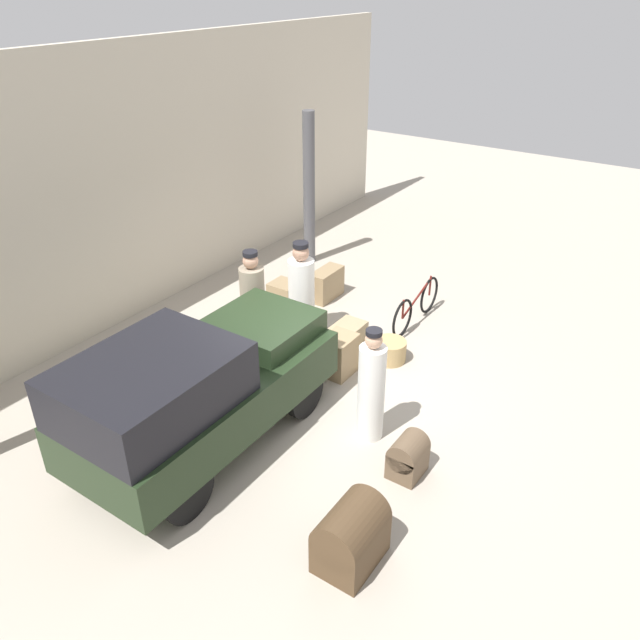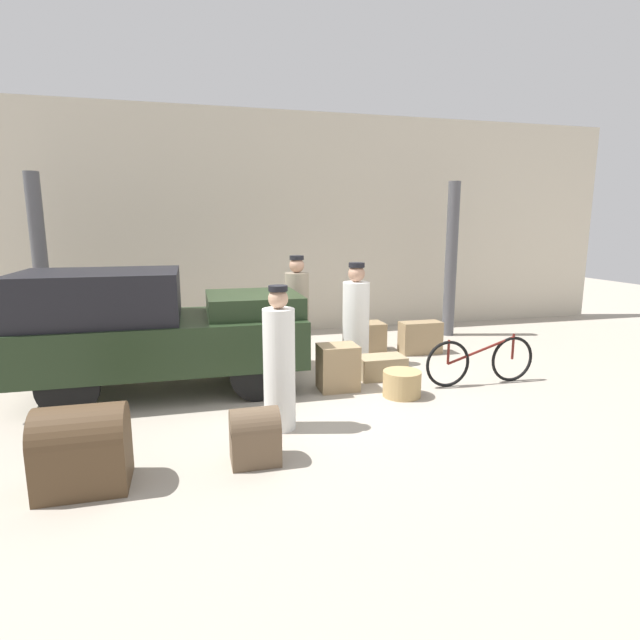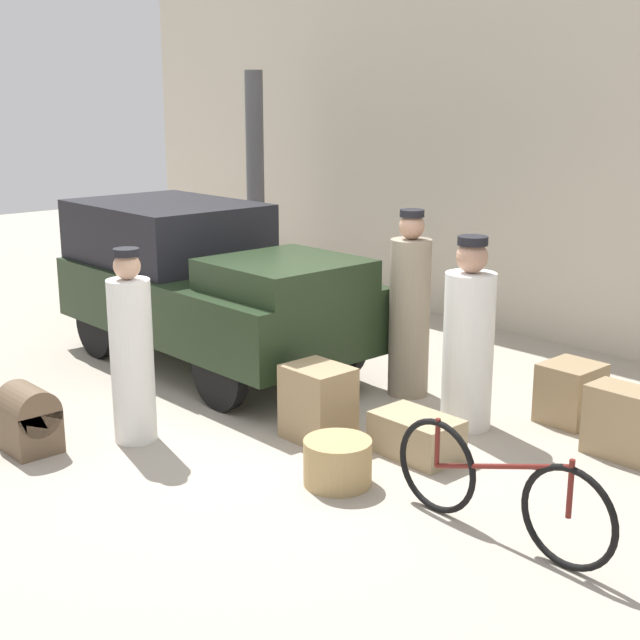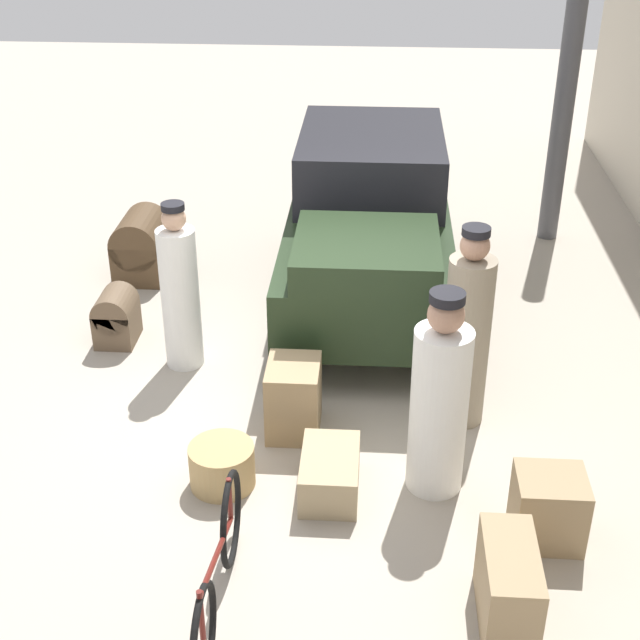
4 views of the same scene
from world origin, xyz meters
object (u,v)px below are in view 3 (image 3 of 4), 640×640
(porter_lifting_near_truck, at_px, (468,343))
(trunk_wicker_pale, at_px, (633,426))
(bicycle, at_px, (498,489))
(porter_with_bicycle, at_px, (410,312))
(wicker_basket, at_px, (338,462))
(trunk_large_brown, at_px, (318,403))
(trunk_barrel_dark, at_px, (29,419))
(trunk_umber_medium, at_px, (416,436))
(conductor_in_dark_uniform, at_px, (132,355))
(truck, at_px, (203,279))
(suitcase_small_leather, at_px, (571,393))

(porter_lifting_near_truck, bearing_deg, trunk_wicker_pale, 16.32)
(bicycle, relative_size, porter_with_bicycle, 0.96)
(bicycle, xyz_separation_m, wicker_basket, (-1.29, -0.20, -0.17))
(trunk_large_brown, bearing_deg, trunk_barrel_dark, -126.34)
(bicycle, height_order, trunk_wicker_pale, bicycle)
(bicycle, distance_m, trunk_umber_medium, 1.42)
(conductor_in_dark_uniform, xyz_separation_m, trunk_wicker_pale, (2.98, 2.66, -0.45))
(porter_with_bicycle, bearing_deg, trunk_umber_medium, -45.19)
(wicker_basket, height_order, trunk_umber_medium, wicker_basket)
(porter_with_bicycle, distance_m, trunk_wicker_pale, 2.31)
(bicycle, xyz_separation_m, porter_lifting_near_truck, (-1.40, 1.43, 0.41))
(wicker_basket, xyz_separation_m, trunk_umber_medium, (0.03, 0.83, -0.01))
(porter_lifting_near_truck, xyz_separation_m, trunk_umber_medium, (0.14, -0.79, -0.58))
(porter_with_bicycle, xyz_separation_m, trunk_umber_medium, (1.05, -1.06, -0.65))
(truck, bearing_deg, trunk_wicker_pale, 12.51)
(bicycle, height_order, wicker_basket, bicycle)
(bicycle, height_order, suitcase_small_leather, bicycle)
(bicycle, relative_size, wicker_basket, 3.35)
(trunk_wicker_pale, xyz_separation_m, suitcase_small_leather, (-0.80, 0.38, -0.02))
(trunk_large_brown, bearing_deg, porter_with_bicycle, 101.02)
(porter_with_bicycle, distance_m, suitcase_small_leather, 1.63)
(conductor_in_dark_uniform, bearing_deg, porter_with_bicycle, 73.86)
(truck, xyz_separation_m, bicycle, (4.44, -0.84, -0.57))
(trunk_barrel_dark, distance_m, trunk_umber_medium, 3.10)
(porter_lifting_near_truck, relative_size, trunk_wicker_pale, 2.28)
(bicycle, xyz_separation_m, trunk_barrel_dark, (-3.41, -1.59, -0.07))
(porter_lifting_near_truck, relative_size, conductor_in_dark_uniform, 1.03)
(porter_with_bicycle, height_order, trunk_large_brown, porter_with_bicycle)
(bicycle, xyz_separation_m, trunk_wicker_pale, (-0.06, 1.82, -0.06))
(suitcase_small_leather, bearing_deg, truck, -159.41)
(trunk_wicker_pale, distance_m, suitcase_small_leather, 0.88)
(porter_lifting_near_truck, distance_m, trunk_large_brown, 1.38)
(trunk_barrel_dark, xyz_separation_m, trunk_umber_medium, (2.16, 2.22, -0.11))
(truck, height_order, porter_lifting_near_truck, same)
(conductor_in_dark_uniform, distance_m, suitcase_small_leather, 3.77)
(bicycle, height_order, conductor_in_dark_uniform, conductor_in_dark_uniform)
(truck, height_order, trunk_wicker_pale, truck)
(porter_lifting_near_truck, relative_size, trunk_large_brown, 2.64)
(truck, bearing_deg, wicker_basket, -18.28)
(conductor_in_dark_uniform, height_order, suitcase_small_leather, conductor_in_dark_uniform)
(porter_lifting_near_truck, xyz_separation_m, trunk_wicker_pale, (1.34, 0.39, -0.46))
(trunk_wicker_pale, height_order, suitcase_small_leather, trunk_wicker_pale)
(wicker_basket, height_order, trunk_large_brown, trunk_large_brown)
(porter_lifting_near_truck, relative_size, trunk_barrel_dark, 3.04)
(suitcase_small_leather, bearing_deg, porter_lifting_near_truck, -125.19)
(porter_with_bicycle, xyz_separation_m, trunk_barrel_dark, (-1.11, -3.28, -0.54))
(conductor_in_dark_uniform, height_order, trunk_barrel_dark, conductor_in_dark_uniform)
(truck, distance_m, suitcase_small_leather, 3.89)
(trunk_barrel_dark, distance_m, suitcase_small_leather, 4.57)
(bicycle, bearing_deg, wicker_basket, -171.27)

